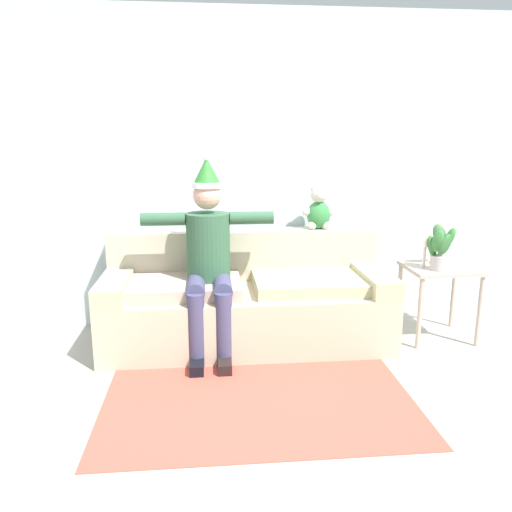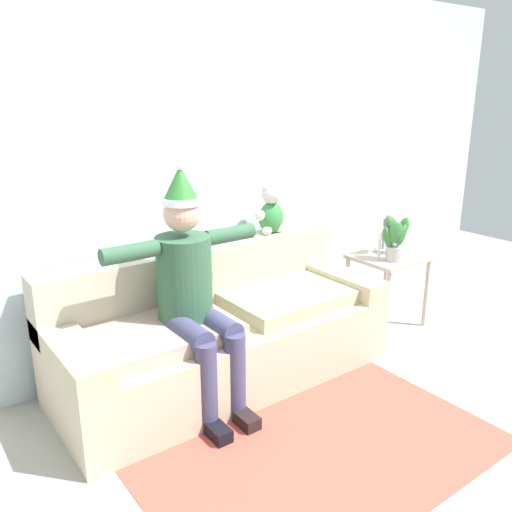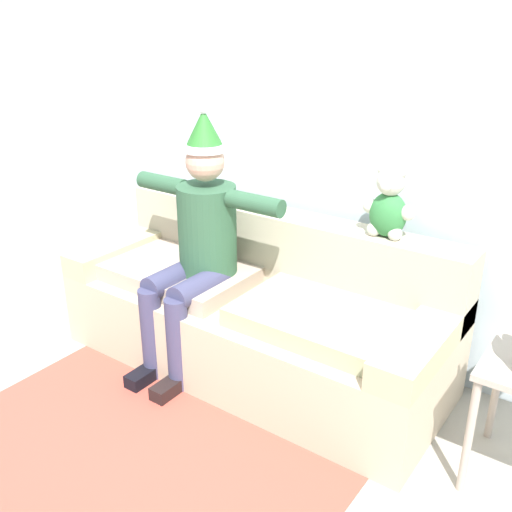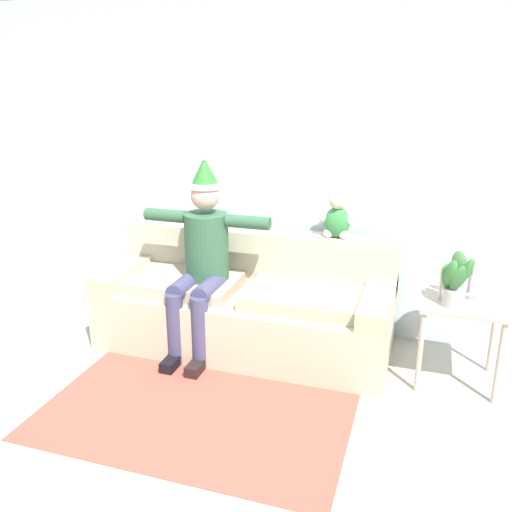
{
  "view_description": "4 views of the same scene",
  "coord_description": "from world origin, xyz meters",
  "px_view_note": "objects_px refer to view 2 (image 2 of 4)",
  "views": [
    {
      "loc": [
        -0.29,
        -2.88,
        1.64
      ],
      "look_at": [
        0.06,
        0.8,
        0.77
      ],
      "focal_mm": 35.05,
      "sensor_mm": 36.0,
      "label": 1
    },
    {
      "loc": [
        -1.77,
        -1.78,
        1.91
      ],
      "look_at": [
        0.17,
        0.84,
        0.9
      ],
      "focal_mm": 37.15,
      "sensor_mm": 36.0,
      "label": 2
    },
    {
      "loc": [
        1.77,
        -1.46,
        1.97
      ],
      "look_at": [
        0.09,
        0.89,
        0.76
      ],
      "focal_mm": 40.77,
      "sensor_mm": 36.0,
      "label": 3
    },
    {
      "loc": [
        1.3,
        -2.76,
        2.06
      ],
      "look_at": [
        0.16,
        0.78,
        0.84
      ],
      "focal_mm": 38.1,
      "sensor_mm": 36.0,
      "label": 4
    }
  ],
  "objects_px": {
    "potted_plant": "(395,239)",
    "candle_tall": "(380,239)",
    "person_seated": "(192,287)",
    "teddy_bear": "(271,211)",
    "couch": "(221,331)",
    "table_lamp": "(386,208)",
    "side_table": "(388,267)"
  },
  "relations": [
    {
      "from": "teddy_bear",
      "to": "potted_plant",
      "type": "bearing_deg",
      "value": -28.64
    },
    {
      "from": "teddy_bear",
      "to": "side_table",
      "type": "distance_m",
      "value": 1.15
    },
    {
      "from": "table_lamp",
      "to": "candle_tall",
      "type": "relative_size",
      "value": 1.81
    },
    {
      "from": "side_table",
      "to": "candle_tall",
      "type": "bearing_deg",
      "value": -172.66
    },
    {
      "from": "couch",
      "to": "table_lamp",
      "type": "bearing_deg",
      "value": 0.07
    },
    {
      "from": "teddy_bear",
      "to": "table_lamp",
      "type": "height_order",
      "value": "teddy_bear"
    },
    {
      "from": "person_seated",
      "to": "side_table",
      "type": "relative_size",
      "value": 2.5
    },
    {
      "from": "table_lamp",
      "to": "candle_tall",
      "type": "height_order",
      "value": "table_lamp"
    },
    {
      "from": "teddy_bear",
      "to": "candle_tall",
      "type": "height_order",
      "value": "teddy_bear"
    },
    {
      "from": "side_table",
      "to": "table_lamp",
      "type": "height_order",
      "value": "table_lamp"
    },
    {
      "from": "potted_plant",
      "to": "candle_tall",
      "type": "bearing_deg",
      "value": 134.37
    },
    {
      "from": "person_seated",
      "to": "potted_plant",
      "type": "relative_size",
      "value": 4.04
    },
    {
      "from": "candle_tall",
      "to": "table_lamp",
      "type": "bearing_deg",
      "value": 32.07
    },
    {
      "from": "couch",
      "to": "candle_tall",
      "type": "distance_m",
      "value": 1.51
    },
    {
      "from": "teddy_bear",
      "to": "potted_plant",
      "type": "relative_size",
      "value": 1.01
    },
    {
      "from": "couch",
      "to": "potted_plant",
      "type": "distance_m",
      "value": 1.61
    },
    {
      "from": "couch",
      "to": "table_lamp",
      "type": "height_order",
      "value": "table_lamp"
    },
    {
      "from": "teddy_bear",
      "to": "side_table",
      "type": "xyz_separation_m",
      "value": [
        0.95,
        -0.37,
        -0.53
      ]
    },
    {
      "from": "couch",
      "to": "teddy_bear",
      "type": "relative_size",
      "value": 5.96
    },
    {
      "from": "couch",
      "to": "side_table",
      "type": "bearing_deg",
      "value": -3.51
    },
    {
      "from": "person_seated",
      "to": "table_lamp",
      "type": "distance_m",
      "value": 1.95
    },
    {
      "from": "potted_plant",
      "to": "side_table",
      "type": "bearing_deg",
      "value": 56.85
    },
    {
      "from": "couch",
      "to": "side_table",
      "type": "xyz_separation_m",
      "value": [
        1.6,
        -0.1,
        0.18
      ]
    },
    {
      "from": "potted_plant",
      "to": "candle_tall",
      "type": "distance_m",
      "value": 0.12
    },
    {
      "from": "person_seated",
      "to": "candle_tall",
      "type": "height_order",
      "value": "person_seated"
    },
    {
      "from": "side_table",
      "to": "candle_tall",
      "type": "distance_m",
      "value": 0.32
    },
    {
      "from": "table_lamp",
      "to": "potted_plant",
      "type": "distance_m",
      "value": 0.31
    },
    {
      "from": "side_table",
      "to": "potted_plant",
      "type": "xyz_separation_m",
      "value": [
        -0.07,
        -0.11,
        0.28
      ]
    },
    {
      "from": "table_lamp",
      "to": "candle_tall",
      "type": "distance_m",
      "value": 0.3
    },
    {
      "from": "side_table",
      "to": "candle_tall",
      "type": "relative_size",
      "value": 2.25
    },
    {
      "from": "table_lamp",
      "to": "potted_plant",
      "type": "height_order",
      "value": "table_lamp"
    },
    {
      "from": "teddy_bear",
      "to": "side_table",
      "type": "height_order",
      "value": "teddy_bear"
    }
  ]
}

